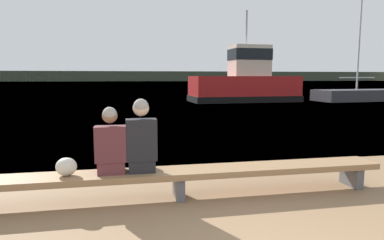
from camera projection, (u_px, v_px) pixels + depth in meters
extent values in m
plane|color=#386084|center=(127.00, 82.00, 123.66)|extent=(240.00, 240.00, 0.00)
cube|color=#384233|center=(126.00, 76.00, 150.82)|extent=(600.00, 12.00, 4.28)
cube|color=#8E6B47|center=(179.00, 173.00, 5.03)|extent=(6.35, 0.54, 0.09)
cube|color=#515156|center=(351.00, 176.00, 5.61)|extent=(0.12, 0.46, 0.33)
cube|color=#515156|center=(179.00, 187.00, 5.06)|extent=(0.12, 0.46, 0.33)
cube|color=#56282D|center=(112.00, 166.00, 4.89)|extent=(0.38, 0.36, 0.18)
cube|color=#56282D|center=(111.00, 144.00, 4.77)|extent=(0.43, 0.22, 0.50)
sphere|color=#846047|center=(110.00, 116.00, 4.72)|extent=(0.21, 0.21, 0.21)
sphere|color=gray|center=(110.00, 114.00, 4.70)|extent=(0.19, 0.19, 0.19)
cube|color=black|center=(142.00, 165.00, 4.97)|extent=(0.38, 0.36, 0.18)
cube|color=black|center=(142.00, 140.00, 4.85)|extent=(0.43, 0.22, 0.59)
sphere|color=beige|center=(141.00, 108.00, 4.79)|extent=(0.23, 0.23, 0.23)
sphere|color=gray|center=(141.00, 106.00, 4.77)|extent=(0.21, 0.21, 0.21)
ellipsoid|color=beige|center=(66.00, 167.00, 4.71)|extent=(0.28, 0.23, 0.25)
cube|color=#A81919|center=(244.00, 89.00, 24.95)|extent=(7.78, 3.39, 1.84)
cube|color=black|center=(244.00, 98.00, 25.03)|extent=(7.93, 3.52, 0.44)
cube|color=beige|center=(249.00, 61.00, 24.78)|extent=(2.75, 1.97, 2.20)
cube|color=black|center=(249.00, 55.00, 24.73)|extent=(2.81, 2.03, 0.79)
cylinder|color=#B2B2B7|center=(247.00, 28.00, 24.43)|extent=(0.14, 0.14, 2.46)
cube|color=#333338|center=(360.00, 95.00, 25.77)|extent=(7.09, 2.98, 0.83)
cylinder|color=#B7B7BC|center=(360.00, 30.00, 25.09)|extent=(0.12, 0.12, 8.69)
cylinder|color=#B7B7BC|center=(357.00, 78.00, 25.52)|extent=(3.12, 0.29, 0.08)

